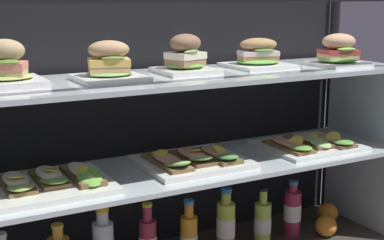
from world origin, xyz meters
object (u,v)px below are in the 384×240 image
Objects in this scene: open_sandwich_tray_mid_left at (192,160)px; orange_fruit_beside_bottles at (326,226)px; plated_roll_sandwich_center at (109,66)px; juice_bottle_back_left at (226,226)px; plated_roll_sandwich_near_right_corner at (185,58)px; juice_bottle_front_middle at (263,223)px; juice_bottle_back_center at (189,237)px; plated_roll_sandwich_far_left at (258,57)px; plated_roll_sandwich_right_of_center at (6,70)px; open_sandwich_tray_near_right_corner at (310,144)px; juice_bottle_front_right_end at (292,212)px; plated_roll_sandwich_left_of_center at (338,53)px; orange_fruit_near_left_post at (328,213)px; open_sandwich_tray_far_right at (51,182)px.

open_sandwich_tray_mid_left reaches higher than orange_fruit_beside_bottles.
plated_roll_sandwich_center is 2.38× the size of orange_fruit_beside_bottles.
plated_roll_sandwich_center is 0.73m from juice_bottle_back_left.
plated_roll_sandwich_near_right_corner is 0.82× the size of juice_bottle_front_middle.
plated_roll_sandwich_far_left is at bearing 5.06° from juice_bottle_back_center.
plated_roll_sandwich_right_of_center is 0.57× the size of open_sandwich_tray_near_right_corner.
plated_roll_sandwich_far_left is (0.29, 0.01, -0.01)m from plated_roll_sandwich_near_right_corner.
juice_bottle_front_right_end is (0.15, 0.01, 0.01)m from juice_bottle_front_middle.
plated_roll_sandwich_far_left is 0.66m from juice_bottle_back_center.
open_sandwich_tray_mid_left is (-0.00, -0.04, -0.33)m from plated_roll_sandwich_near_right_corner.
plated_roll_sandwich_left_of_center is at bearing -2.30° from plated_roll_sandwich_center.
orange_fruit_beside_bottles is at bearing -7.78° from juice_bottle_back_left.
plated_roll_sandwich_near_right_corner reaches higher than plated_roll_sandwich_left_of_center.
orange_fruit_near_left_post is at bearing 49.97° from plated_roll_sandwich_left_of_center.
plated_roll_sandwich_right_of_center reaches higher than juice_bottle_back_left.
orange_fruit_near_left_post is at bearing 8.14° from juice_bottle_front_right_end.
juice_bottle_back_left is 0.42m from orange_fruit_beside_bottles.
open_sandwich_tray_near_right_corner is (0.48, -0.02, -0.00)m from open_sandwich_tray_mid_left.
plated_roll_sandwich_right_of_center is at bearing 176.49° from open_sandwich_tray_near_right_corner.
juice_bottle_back_left is 0.16m from juice_bottle_front_middle.
open_sandwich_tray_far_right is at bearing -174.08° from plated_roll_sandwich_near_right_corner.
plated_roll_sandwich_near_right_corner reaches higher than orange_fruit_near_left_post.
juice_bottle_back_left is (-0.33, 0.04, -0.27)m from open_sandwich_tray_near_right_corner.
plated_roll_sandwich_far_left reaches higher than juice_bottle_back_left.
plated_roll_sandwich_center is 0.94m from juice_bottle_front_right_end.
plated_roll_sandwich_left_of_center is 2.17× the size of orange_fruit_beside_bottles.
plated_roll_sandwich_center is 1.10× the size of plated_roll_sandwich_left_of_center.
plated_roll_sandwich_near_right_corner is 0.61m from juice_bottle_back_left.
plated_roll_sandwich_right_of_center is 0.92m from juice_bottle_back_left.
plated_roll_sandwich_center is 0.67m from juice_bottle_back_center.
open_sandwich_tray_far_right is 1.56× the size of juice_bottle_front_middle.
juice_bottle_back_left is at bearing -175.36° from orange_fruit_near_left_post.
juice_bottle_back_left is (0.61, 0.03, -0.27)m from open_sandwich_tray_far_right.
open_sandwich_tray_far_right is at bearing 178.34° from orange_fruit_beside_bottles.
plated_roll_sandwich_near_right_corner is (0.56, -0.00, 0.00)m from plated_roll_sandwich_right_of_center.
plated_roll_sandwich_left_of_center is 0.51× the size of open_sandwich_tray_mid_left.
open_sandwich_tray_mid_left is at bearing -174.51° from orange_fruit_near_left_post.
plated_roll_sandwich_left_of_center is 0.72× the size of juice_bottle_back_left.
plated_roll_sandwich_left_of_center is at bearing -4.38° from plated_roll_sandwich_right_of_center.
juice_bottle_back_center is at bearing 79.49° from open_sandwich_tray_mid_left.
open_sandwich_tray_near_right_corner is at bearing -6.69° from juice_bottle_back_left.
juice_bottle_front_middle is at bearing -1.77° from plated_roll_sandwich_right_of_center.
plated_roll_sandwich_near_right_corner reaches higher than plated_roll_sandwich_far_left.
juice_bottle_front_right_end is at bearing 148.21° from plated_roll_sandwich_left_of_center.
plated_roll_sandwich_left_of_center is at bearing -7.23° from juice_bottle_back_center.
plated_roll_sandwich_left_of_center is 0.51× the size of open_sandwich_tray_far_right.
orange_fruit_beside_bottles is at bearing -1.66° from open_sandwich_tray_far_right.
juice_bottle_front_middle is (0.30, 0.02, -0.28)m from open_sandwich_tray_mid_left.
juice_bottle_back_left is at bearing -8.17° from plated_roll_sandwich_near_right_corner.
juice_bottle_front_right_end is at bearing 3.11° from plated_roll_sandwich_center.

